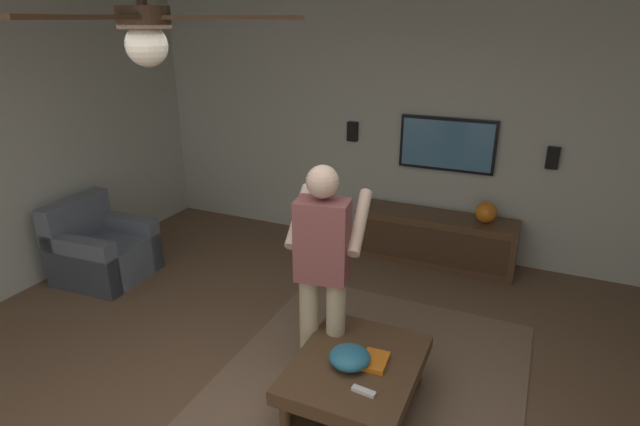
{
  "coord_description": "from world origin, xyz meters",
  "views": [
    {
      "loc": [
        -2.11,
        -1.22,
        2.52
      ],
      "look_at": [
        1.14,
        0.24,
        1.15
      ],
      "focal_mm": 28.52,
      "sensor_mm": 36.0,
      "label": 1
    }
  ],
  "objects_px": {
    "armchair": "(102,252)",
    "wall_speaker_right": "(353,132)",
    "vase_round": "(486,212)",
    "media_console": "(435,239)",
    "ceiling_fan": "(142,26)",
    "bowl": "(350,357)",
    "coffee_table": "(356,375)",
    "book": "(375,361)",
    "person_standing": "(323,263)",
    "tv": "(447,144)",
    "wall_speaker_left": "(553,158)",
    "remote_white": "(364,391)"
  },
  "relations": [
    {
      "from": "media_console",
      "to": "person_standing",
      "type": "xyz_separation_m",
      "value": [
        -2.24,
        0.34,
        0.66
      ]
    },
    {
      "from": "armchair",
      "to": "ceiling_fan",
      "type": "bearing_deg",
      "value": -38.93
    },
    {
      "from": "person_standing",
      "to": "ceiling_fan",
      "type": "distance_m",
      "value": 2.05
    },
    {
      "from": "wall_speaker_left",
      "to": "wall_speaker_right",
      "type": "height_order",
      "value": "wall_speaker_right"
    },
    {
      "from": "coffee_table",
      "to": "person_standing",
      "type": "relative_size",
      "value": 0.61
    },
    {
      "from": "wall_speaker_right",
      "to": "vase_round",
      "type": "bearing_deg",
      "value": -98.99
    },
    {
      "from": "person_standing",
      "to": "wall_speaker_left",
      "type": "relative_size",
      "value": 7.45
    },
    {
      "from": "media_console",
      "to": "tv",
      "type": "bearing_deg",
      "value": 180.0
    },
    {
      "from": "person_standing",
      "to": "vase_round",
      "type": "xyz_separation_m",
      "value": [
        2.24,
        -0.84,
        -0.27
      ]
    },
    {
      "from": "book",
      "to": "wall_speaker_right",
      "type": "bearing_deg",
      "value": -159.75
    },
    {
      "from": "coffee_table",
      "to": "wall_speaker_right",
      "type": "relative_size",
      "value": 4.55
    },
    {
      "from": "coffee_table",
      "to": "vase_round",
      "type": "bearing_deg",
      "value": -10.88
    },
    {
      "from": "coffee_table",
      "to": "bowl",
      "type": "distance_m",
      "value": 0.18
    },
    {
      "from": "bowl",
      "to": "ceiling_fan",
      "type": "bearing_deg",
      "value": 153.73
    },
    {
      "from": "person_standing",
      "to": "remote_white",
      "type": "distance_m",
      "value": 0.9
    },
    {
      "from": "remote_white",
      "to": "vase_round",
      "type": "relative_size",
      "value": 0.68
    },
    {
      "from": "tv",
      "to": "person_standing",
      "type": "relative_size",
      "value": 0.61
    },
    {
      "from": "tv",
      "to": "book",
      "type": "bearing_deg",
      "value": 2.8
    },
    {
      "from": "bowl",
      "to": "wall_speaker_left",
      "type": "bearing_deg",
      "value": -20.5
    },
    {
      "from": "coffee_table",
      "to": "media_console",
      "type": "height_order",
      "value": "media_console"
    },
    {
      "from": "remote_white",
      "to": "media_console",
      "type": "bearing_deg",
      "value": 99.07
    },
    {
      "from": "coffee_table",
      "to": "book",
      "type": "bearing_deg",
      "value": -74.14
    },
    {
      "from": "wall_speaker_right",
      "to": "bowl",
      "type": "bearing_deg",
      "value": -159.25
    },
    {
      "from": "person_standing",
      "to": "bowl",
      "type": "height_order",
      "value": "person_standing"
    },
    {
      "from": "media_console",
      "to": "vase_round",
      "type": "height_order",
      "value": "vase_round"
    },
    {
      "from": "tv",
      "to": "wall_speaker_right",
      "type": "xyz_separation_m",
      "value": [
        0.01,
        1.08,
        0.04
      ]
    },
    {
      "from": "book",
      "to": "ceiling_fan",
      "type": "distance_m",
      "value": 2.43
    },
    {
      "from": "coffee_table",
      "to": "bowl",
      "type": "bearing_deg",
      "value": 151.2
    },
    {
      "from": "tv",
      "to": "ceiling_fan",
      "type": "relative_size",
      "value": 0.85
    },
    {
      "from": "book",
      "to": "vase_round",
      "type": "xyz_separation_m",
      "value": [
        2.47,
        -0.37,
        0.24
      ]
    },
    {
      "from": "book",
      "to": "vase_round",
      "type": "height_order",
      "value": "vase_round"
    },
    {
      "from": "wall_speaker_left",
      "to": "coffee_table",
      "type": "bearing_deg",
      "value": 159.67
    },
    {
      "from": "armchair",
      "to": "wall_speaker_left",
      "type": "height_order",
      "value": "wall_speaker_left"
    },
    {
      "from": "bowl",
      "to": "ceiling_fan",
      "type": "xyz_separation_m",
      "value": [
        -1.0,
        0.5,
        2.03
      ]
    },
    {
      "from": "person_standing",
      "to": "wall_speaker_right",
      "type": "distance_m",
      "value": 2.63
    },
    {
      "from": "coffee_table",
      "to": "tv",
      "type": "bearing_deg",
      "value": 0.35
    },
    {
      "from": "person_standing",
      "to": "book",
      "type": "bearing_deg",
      "value": -124.46
    },
    {
      "from": "armchair",
      "to": "wall_speaker_right",
      "type": "height_order",
      "value": "wall_speaker_right"
    },
    {
      "from": "bowl",
      "to": "vase_round",
      "type": "bearing_deg",
      "value": -11.28
    },
    {
      "from": "coffee_table",
      "to": "vase_round",
      "type": "height_order",
      "value": "vase_round"
    },
    {
      "from": "armchair",
      "to": "remote_white",
      "type": "distance_m",
      "value": 3.38
    },
    {
      "from": "remote_white",
      "to": "ceiling_fan",
      "type": "distance_m",
      "value": 2.33
    },
    {
      "from": "remote_white",
      "to": "book",
      "type": "distance_m",
      "value": 0.3
    },
    {
      "from": "ceiling_fan",
      "to": "tv",
      "type": "bearing_deg",
      "value": -7.61
    },
    {
      "from": "remote_white",
      "to": "wall_speaker_right",
      "type": "distance_m",
      "value": 3.39
    },
    {
      "from": "vase_round",
      "to": "wall_speaker_right",
      "type": "height_order",
      "value": "wall_speaker_right"
    },
    {
      "from": "coffee_table",
      "to": "ceiling_fan",
      "type": "bearing_deg",
      "value": 153.6
    },
    {
      "from": "armchair",
      "to": "ceiling_fan",
      "type": "distance_m",
      "value": 3.84
    },
    {
      "from": "media_console",
      "to": "wall_speaker_right",
      "type": "height_order",
      "value": "wall_speaker_right"
    },
    {
      "from": "person_standing",
      "to": "vase_round",
      "type": "height_order",
      "value": "person_standing"
    }
  ]
}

